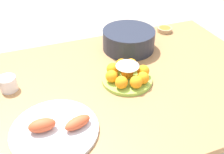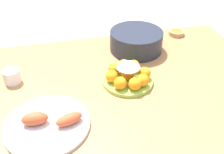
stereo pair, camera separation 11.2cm
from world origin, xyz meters
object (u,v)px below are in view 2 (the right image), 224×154
object	(u,v)px
dining_table	(97,103)
cup_far	(12,76)
sauce_bowl	(176,33)
cake_plate	(128,76)
seafood_platter	(48,123)
serving_bowl	(136,40)

from	to	relation	value
dining_table	cup_far	xyz separation A→B (m)	(-0.35, 0.12, 0.12)
dining_table	sauce_bowl	world-z (taller)	sauce_bowl
dining_table	sauce_bowl	distance (m)	0.67
dining_table	cake_plate	size ratio (longest dim) A/B	7.16
seafood_platter	cup_far	bearing A→B (deg)	114.39
cake_plate	dining_table	bearing A→B (deg)	179.10
dining_table	cake_plate	xyz separation A→B (m)	(0.14, -0.00, 0.13)
sauce_bowl	seafood_platter	xyz separation A→B (m)	(-0.76, -0.56, 0.00)
cake_plate	sauce_bowl	distance (m)	0.55
dining_table	cake_plate	distance (m)	0.19
dining_table	cake_plate	world-z (taller)	cake_plate
seafood_platter	serving_bowl	bearing A→B (deg)	43.35
cake_plate	serving_bowl	bearing A→B (deg)	65.31
sauce_bowl	cup_far	bearing A→B (deg)	-164.32
cake_plate	serving_bowl	size ratio (longest dim) A/B	0.82
seafood_platter	cup_far	distance (m)	0.33
dining_table	seafood_platter	bearing A→B (deg)	-138.71
serving_bowl	seafood_platter	bearing A→B (deg)	-136.65
sauce_bowl	cake_plate	bearing A→B (deg)	-137.26
dining_table	cup_far	size ratio (longest dim) A/B	21.90
cup_far	cake_plate	bearing A→B (deg)	-14.04
cake_plate	cup_far	distance (m)	0.51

